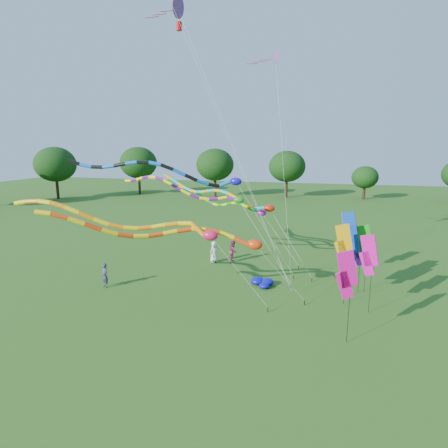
% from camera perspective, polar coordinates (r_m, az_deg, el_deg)
% --- Properties ---
extents(ground, '(160.00, 160.00, 0.00)m').
position_cam_1_polar(ground, '(21.85, 2.61, -14.16)').
color(ground, '#255A18').
rests_on(ground, ground).
extents(tree_ring, '(118.52, 117.11, 9.62)m').
position_cam_1_polar(tree_ring, '(22.68, 11.94, 1.11)').
color(tree_ring, '#382314').
rests_on(tree_ring, ground).
extents(tube_kite_red, '(13.72, 5.74, 6.81)m').
position_cam_1_polar(tube_kite_red, '(21.49, -7.03, -1.54)').
color(tube_kite_red, black).
rests_on(tube_kite_red, ground).
extents(tube_kite_orange, '(14.38, 2.80, 7.14)m').
position_cam_1_polar(tube_kite_orange, '(22.14, -12.94, 0.19)').
color(tube_kite_orange, black).
rests_on(tube_kite_orange, ground).
extents(tube_kite_purple, '(13.04, 1.83, 7.95)m').
position_cam_1_polar(tube_kite_purple, '(27.12, -4.83, 5.03)').
color(tube_kite_purple, black).
rests_on(tube_kite_purple, ground).
extents(tube_kite_blue, '(14.44, 4.88, 9.25)m').
position_cam_1_polar(tube_kite_blue, '(25.33, -7.62, 7.61)').
color(tube_kite_blue, black).
rests_on(tube_kite_blue, ground).
extents(tube_kite_cyan, '(13.18, 5.18, 7.53)m').
position_cam_1_polar(tube_kite_cyan, '(29.87, 0.06, 4.27)').
color(tube_kite_cyan, black).
rests_on(tube_kite_cyan, ground).
extents(tube_kite_green, '(11.04, 3.12, 6.47)m').
position_cam_1_polar(tube_kite_green, '(31.68, 0.96, 3.05)').
color(tube_kite_green, black).
rests_on(tube_kite_green, ground).
extents(delta_kite_high_a, '(10.03, 1.51, 19.33)m').
position_cam_1_polar(delta_kite_high_a, '(26.97, -7.14, 29.84)').
color(delta_kite_high_a, black).
rests_on(delta_kite_high_a, ground).
extents(delta_kite_high_c, '(4.66, 7.62, 17.43)m').
position_cam_1_polar(delta_kite_high_c, '(31.05, 7.83, 23.88)').
color(delta_kite_high_c, black).
rests_on(delta_kite_high_c, ground).
extents(banner_pole_magenta_b, '(1.11, 0.51, 4.69)m').
position_cam_1_polar(banner_pole_magenta_b, '(22.97, 21.17, -4.49)').
color(banner_pole_magenta_b, black).
rests_on(banner_pole_magenta_b, ground).
extents(banner_pole_orange, '(1.16, 0.11, 5.08)m').
position_cam_1_polar(banner_pole_orange, '(23.48, 17.74, -2.94)').
color(banner_pole_orange, black).
rests_on(banner_pole_orange, ground).
extents(banner_pole_magenta_a, '(1.11, 0.49, 4.79)m').
position_cam_1_polar(banner_pole_magenta_a, '(18.93, 18.16, -7.41)').
color(banner_pole_magenta_a, black).
rests_on(banner_pole_magenta_a, ground).
extents(banner_pole_blue_a, '(1.12, 0.46, 4.75)m').
position_cam_1_polar(banner_pole_blue_a, '(25.13, 18.79, -2.82)').
color(banner_pole_blue_a, black).
rests_on(banner_pole_blue_a, ground).
extents(banner_pole_blue_b, '(1.13, 0.42, 5.55)m').
position_cam_1_polar(banner_pole_blue_b, '(25.04, 18.53, -0.99)').
color(banner_pole_blue_b, black).
rests_on(banner_pole_blue_b, ground).
extents(banner_pole_red, '(1.09, 0.54, 4.83)m').
position_cam_1_polar(banner_pole_red, '(28.95, 18.34, -0.73)').
color(banner_pole_red, black).
rests_on(banner_pole_red, ground).
extents(banner_pole_green, '(1.16, 0.12, 4.62)m').
position_cam_1_polar(banner_pole_green, '(25.94, 20.51, -2.77)').
color(banner_pole_green, black).
rests_on(banner_pole_green, ground).
extents(banner_pole_violet, '(1.14, 0.38, 4.19)m').
position_cam_1_polar(banner_pole_violet, '(26.13, 19.61, -3.58)').
color(banner_pole_violet, black).
rests_on(banner_pole_violet, ground).
extents(blue_nylon_heap, '(1.70, 1.22, 0.53)m').
position_cam_1_polar(blue_nylon_heap, '(26.09, 6.23, -9.19)').
color(blue_nylon_heap, '#0C0D9C').
rests_on(blue_nylon_heap, ground).
extents(person_a, '(0.97, 1.04, 1.78)m').
position_cam_1_polar(person_a, '(31.28, -1.50, -4.25)').
color(person_a, silver).
rests_on(person_a, ground).
extents(person_b, '(0.75, 0.66, 1.72)m').
position_cam_1_polar(person_b, '(27.13, -17.72, -7.46)').
color(person_b, '#383B4E').
rests_on(person_b, ground).
extents(person_c, '(0.83, 0.99, 1.80)m').
position_cam_1_polar(person_c, '(31.38, 1.41, -4.18)').
color(person_c, '#832F47').
rests_on(person_c, ground).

